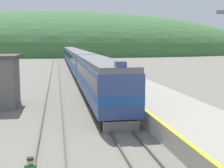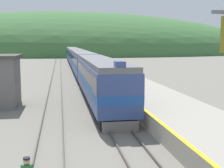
# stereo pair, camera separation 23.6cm
# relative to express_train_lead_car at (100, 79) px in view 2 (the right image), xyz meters

# --- Properties ---
(track_main) EXTENTS (1.52, 180.00, 0.16)m
(track_main) POSITION_rel_express_train_lead_car_xyz_m (0.00, 42.39, -2.19)
(track_main) COLOR #4C443D
(track_main) RESTS_ON ground
(track_siding) EXTENTS (1.52, 180.00, 0.16)m
(track_siding) POSITION_rel_express_train_lead_car_xyz_m (-4.33, 42.39, -2.19)
(track_siding) COLOR #4C443D
(track_siding) RESTS_ON ground
(platform) EXTENTS (5.31, 140.00, 1.12)m
(platform) POSITION_rel_express_train_lead_car_xyz_m (4.50, 22.39, -1.72)
(platform) COLOR #9E9689
(platform) RESTS_ON ground
(distant_hills) EXTENTS (208.28, 93.72, 41.12)m
(distant_hills) POSITION_rel_express_train_lead_car_xyz_m (0.00, 130.74, -2.27)
(distant_hills) COLOR #3D6B38
(distant_hills) RESTS_ON ground
(express_train_lead_car) EXTENTS (3.02, 20.99, 4.52)m
(express_train_lead_car) POSITION_rel_express_train_lead_car_xyz_m (0.00, 0.00, 0.00)
(express_train_lead_car) COLOR black
(express_train_lead_car) RESTS_ON ground
(carriage_second) EXTENTS (3.01, 21.77, 4.16)m
(carriage_second) POSITION_rel_express_train_lead_car_xyz_m (0.00, 22.50, -0.01)
(carriage_second) COLOR black
(carriage_second) RESTS_ON ground
(carriage_third) EXTENTS (3.01, 21.77, 4.16)m
(carriage_third) POSITION_rel_express_train_lead_car_xyz_m (0.00, 45.14, -0.01)
(carriage_third) COLOR black
(carriage_third) RESTS_ON ground
(carriage_fourth) EXTENTS (3.01, 21.77, 4.16)m
(carriage_fourth) POSITION_rel_express_train_lead_car_xyz_m (0.00, 67.79, -0.01)
(carriage_fourth) COLOR black
(carriage_fourth) RESTS_ON ground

